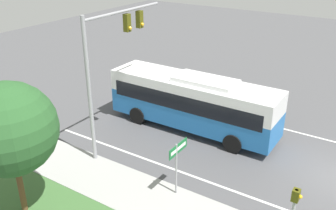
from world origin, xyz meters
The scene contains 4 objects.
bus centered at (0.66, 8.71, 1.85)m, with size 2.67×10.14×3.34m.
signal_gantry centered at (-3.43, 11.18, 5.20)m, with size 5.84×0.41×7.39m.
street_sign centered at (-5.17, 6.18, 1.86)m, with size 1.39×0.08×2.60m.
roadside_tree centered at (-9.61, 10.90, 3.90)m, with size 3.68×3.68×5.64m.
Camera 1 is at (-16.83, -0.88, 10.51)m, focal length 40.00 mm.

